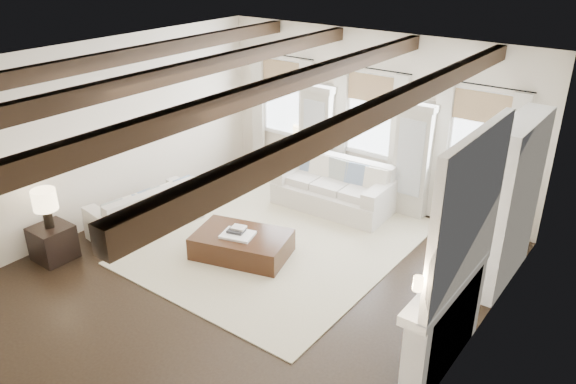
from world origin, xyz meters
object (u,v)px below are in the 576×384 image
Objects in this scene: ottoman at (242,245)px; side_table_front at (53,243)px; sofa_back at (334,189)px; side_table_back at (300,164)px; sofa_left at (147,212)px.

side_table_front is (-2.35, -1.86, 0.09)m from ottoman.
ottoman is at bearing -95.45° from sofa_back.
side_table_back is at bearing 93.70° from ottoman.
sofa_back is 1.48× the size of ottoman.
ottoman is at bearing 9.14° from sofa_left.
ottoman is (1.91, 0.31, -0.14)m from sofa_left.
ottoman is at bearing -70.26° from side_table_back.
ottoman is at bearing 38.26° from side_table_front.
sofa_back is 3.98× the size of side_table_back.
sofa_back is 1.10× the size of sofa_left.
sofa_back reaches higher than side_table_front.
sofa_back reaches higher than sofa_left.
sofa_left reaches higher than ottoman.
ottoman is 2.63× the size of side_table_front.
side_table_back is (-1.39, 0.85, -0.10)m from sofa_back.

